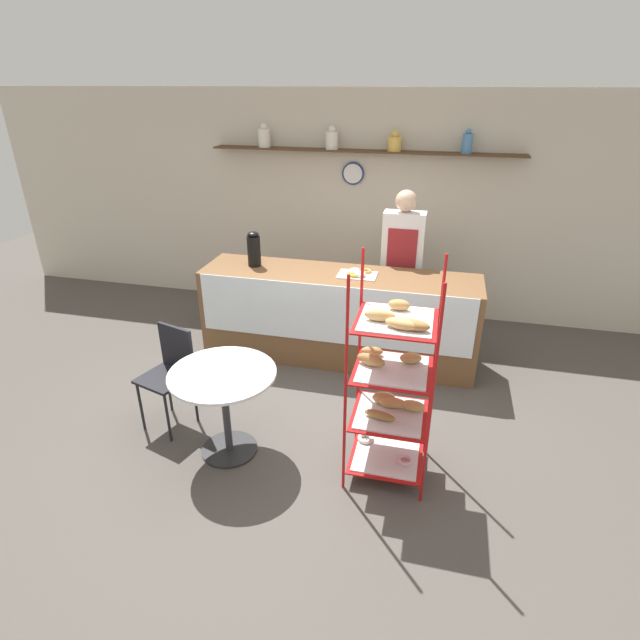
% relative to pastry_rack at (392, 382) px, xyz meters
% --- Properties ---
extents(ground_plane, '(14.00, 14.00, 0.00)m').
position_rel_pastry_rack_xyz_m(ground_plane, '(-0.74, 0.39, -0.80)').
color(ground_plane, '#4C4742').
extents(back_wall, '(10.00, 0.30, 2.70)m').
position_rel_pastry_rack_xyz_m(back_wall, '(-0.74, 3.06, 0.57)').
color(back_wall, beige).
rests_on(back_wall, ground_plane).
extents(display_counter, '(2.89, 0.69, 0.97)m').
position_rel_pastry_rack_xyz_m(display_counter, '(-0.74, 1.65, -0.31)').
color(display_counter, brown).
rests_on(display_counter, ground_plane).
extents(pastry_rack, '(0.59, 0.57, 1.70)m').
position_rel_pastry_rack_xyz_m(pastry_rack, '(0.00, 0.00, 0.00)').
color(pastry_rack, '#B71414').
rests_on(pastry_rack, ground_plane).
extents(person_worker, '(0.45, 0.23, 1.74)m').
position_rel_pastry_rack_xyz_m(person_worker, '(-0.15, 2.22, 0.16)').
color(person_worker, '#282833').
rests_on(person_worker, ground_plane).
extents(cafe_table, '(0.83, 0.83, 0.75)m').
position_rel_pastry_rack_xyz_m(cafe_table, '(-1.28, -0.10, -0.23)').
color(cafe_table, '#262628').
rests_on(cafe_table, ground_plane).
extents(cafe_chair, '(0.47, 0.47, 0.90)m').
position_rel_pastry_rack_xyz_m(cafe_chair, '(-1.89, 0.18, -0.24)').
color(cafe_chair, black).
rests_on(cafe_chair, ground_plane).
extents(coffee_carafe, '(0.14, 0.14, 0.37)m').
position_rel_pastry_rack_xyz_m(coffee_carafe, '(-1.66, 1.68, 0.35)').
color(coffee_carafe, black).
rests_on(coffee_carafe, display_counter).
extents(donut_tray_counter, '(0.39, 0.28, 0.05)m').
position_rel_pastry_rack_xyz_m(donut_tray_counter, '(-0.55, 1.65, 0.19)').
color(donut_tray_counter, white).
rests_on(donut_tray_counter, display_counter).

